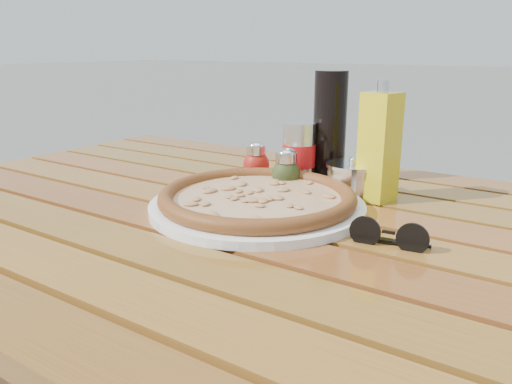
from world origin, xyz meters
The scene contains 10 objects.
table centered at (0.00, 0.00, 0.67)m, with size 1.40×0.90×0.75m.
plate centered at (0.00, 0.02, 0.76)m, with size 0.36×0.36×0.01m, color white.
pizza centered at (0.00, 0.02, 0.77)m, with size 0.34×0.34×0.03m.
pepper_shaker centered at (-0.11, 0.18, 0.79)m, with size 0.07×0.07×0.08m.
oregano_shaker centered at (-0.02, 0.15, 0.79)m, with size 0.07×0.07×0.08m.
dark_bottle centered at (0.02, 0.26, 0.86)m, with size 0.07×0.07×0.22m, color black.
soda_can centered at (-0.03, 0.22, 0.81)m, with size 0.08×0.08×0.12m.
olive_oil_cruet centered at (0.15, 0.19, 0.85)m, with size 0.07×0.07×0.21m.
parmesan_tin centered at (0.10, 0.19, 0.78)m, with size 0.10×0.10×0.07m.
sunglasses centered at (0.24, -0.02, 0.77)m, with size 0.11×0.04×0.04m.
Camera 1 is at (0.44, -0.65, 1.01)m, focal length 35.00 mm.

